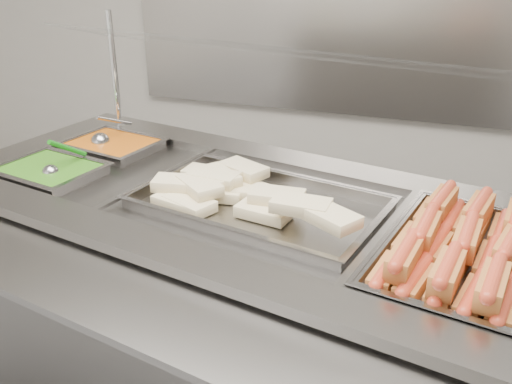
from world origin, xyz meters
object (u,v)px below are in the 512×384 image
(pan_hotdogs, at_px, (459,266))
(serving_spoon, at_px, (54,168))
(ladle, at_px, (102,141))
(steam_counter, at_px, (243,322))
(sneeze_guard, at_px, (279,57))
(pan_wraps, at_px, (259,208))

(pan_hotdogs, xyz_separation_m, serving_spoon, (-1.27, 0.10, 0.05))
(pan_hotdogs, bearing_deg, ladle, 162.94)
(ladle, bearing_deg, steam_counter, -22.16)
(sneeze_guard, distance_m, ladle, 0.79)
(ladle, bearing_deg, pan_wraps, -21.31)
(steam_counter, height_order, pan_wraps, pan_wraps)
(sneeze_guard, height_order, serving_spoon, sneeze_guard)
(pan_hotdogs, distance_m, serving_spoon, 1.28)
(pan_wraps, bearing_deg, pan_hotdogs, -11.36)
(steam_counter, xyz_separation_m, ladle, (-0.66, 0.27, 0.47))
(pan_hotdogs, distance_m, pan_wraps, 0.58)
(steam_counter, height_order, serving_spoon, serving_spoon)
(ladle, height_order, serving_spoon, serving_spoon)
(pan_wraps, bearing_deg, serving_spoon, -178.85)
(ladle, bearing_deg, pan_hotdogs, -17.06)
(steam_counter, bearing_deg, sneeze_guard, 78.64)
(sneeze_guard, bearing_deg, pan_hotdogs, -30.64)
(serving_spoon, bearing_deg, steam_counter, 2.33)
(steam_counter, xyz_separation_m, pan_wraps, (0.06, -0.01, 0.43))
(steam_counter, bearing_deg, pan_wraps, -11.36)
(steam_counter, height_order, sneeze_guard, sneeze_guard)
(pan_wraps, relative_size, serving_spoon, 4.17)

